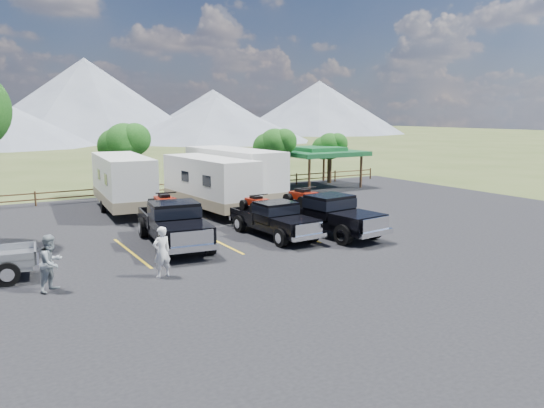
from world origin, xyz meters
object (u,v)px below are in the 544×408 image
rig_right (326,213)px  person_b (51,263)px  rig_center (273,218)px  trailer_right (234,176)px  person_a (162,252)px  trailer_left (123,183)px  pavilion (317,152)px  rig_left (173,221)px  trailer_center (210,184)px

rig_right → person_b: size_ratio=3.48×
rig_center → rig_right: rig_right is taller
person_b → trailer_right: bearing=0.8°
person_a → trailer_left: bearing=-109.0°
pavilion → rig_right: pavilion is taller
rig_left → trailer_left: 9.26m
trailer_center → person_a: 12.55m
pavilion → trailer_center: size_ratio=0.65×
pavilion → trailer_center: trailer_center is taller
trailer_left → person_a: bearing=-94.6°
trailer_right → person_a: 15.22m
rig_right → person_b: 13.18m
trailer_left → pavilion: bearing=16.6°
trailer_left → person_a: size_ratio=5.21×
person_a → person_b: person_b is taller
rig_left → trailer_right: (7.02, 7.86, 0.82)m
rig_right → trailer_right: 9.57m
trailer_right → rig_center: bearing=-109.0°
rig_center → person_a: bearing=-155.5°
rig_left → trailer_center: 7.82m
rig_left → trailer_center: trailer_center is taller
rig_right → person_a: bearing=-170.7°
pavilion → rig_left: 21.20m
person_a → trailer_right: bearing=-135.9°
trailer_left → trailer_center: (4.33, -2.95, -0.04)m
rig_left → person_b: 6.92m
trailer_center → person_a: (-6.66, -10.61, -0.79)m
rig_right → person_b: (-12.99, -2.23, -0.08)m
trailer_right → person_b: (-12.73, -11.76, -0.93)m
trailer_left → rig_left: bearing=-86.6°
rig_right → person_a: rig_right is taller
rig_left → person_a: rig_left is taller
rig_right → trailer_center: 8.41m
rig_left → rig_center: 4.81m
pavilion → rig_center: (-12.22, -13.49, -1.83)m
person_a → person_b: 3.70m
pavilion → rig_left: size_ratio=0.90×
pavilion → rig_right: (-9.67, -14.29, -1.70)m
rig_left → person_b: (-5.71, -3.90, -0.11)m
trailer_center → person_b: trailer_center is taller
rig_center → trailer_center: bearing=88.3°
rig_right → rig_left: bearing=160.4°
person_b → rig_right: bearing=-32.2°
trailer_left → rig_center: bearing=-61.1°
trailer_left → person_a: (-2.32, -13.56, -0.83)m
pavilion → rig_right: bearing=-124.1°
rig_left → trailer_left: size_ratio=0.71×
pavilion → rig_left: (-16.95, -12.62, -1.67)m
person_a → person_b: (-3.67, 0.43, 0.03)m
rig_left → person_b: size_ratio=3.57×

